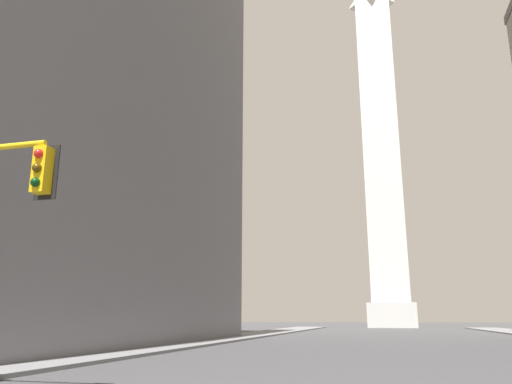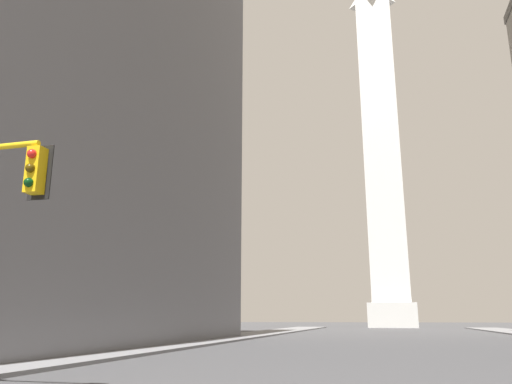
% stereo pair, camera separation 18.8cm
% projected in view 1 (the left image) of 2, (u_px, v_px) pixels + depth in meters
% --- Properties ---
extents(sidewalk_left, '(5.00, 110.74, 0.15)m').
position_uv_depth(sidewalk_left, '(204.00, 341.00, 36.49)').
color(sidewalk_left, slate).
rests_on(sidewalk_left, ground_plane).
extents(obelisk, '(8.39, 8.39, 72.62)m').
position_uv_depth(obelisk, '(380.00, 141.00, 97.21)').
color(obelisk, silver).
rests_on(obelisk, ground_plane).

